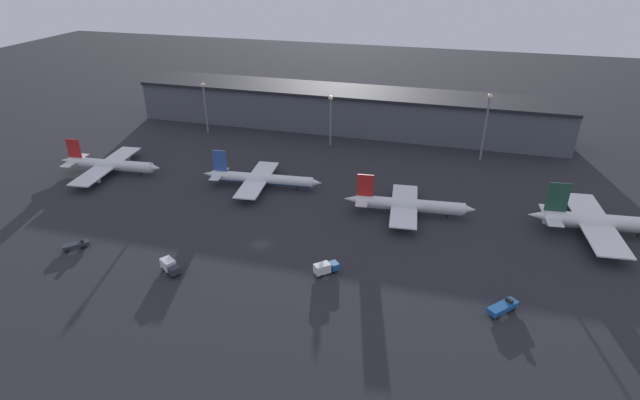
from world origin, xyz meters
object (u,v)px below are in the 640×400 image
at_px(airplane_2, 408,205).
at_px(service_vehicle_3, 76,245).
at_px(airplane_0, 109,165).
at_px(airplane_3, 599,222).
at_px(service_vehicle_0, 170,266).
at_px(service_vehicle_1, 503,307).
at_px(airplane_1, 261,179).
at_px(service_vehicle_2, 325,268).

distance_m(airplane_2, service_vehicle_3, 92.59).
height_order(airplane_0, airplane_3, airplane_3).
bearing_deg(airplane_3, airplane_0, 174.85).
relative_size(service_vehicle_0, service_vehicle_1, 0.89).
relative_size(airplane_1, service_vehicle_2, 6.64).
relative_size(airplane_3, service_vehicle_0, 5.89).
xyz_separation_m(airplane_1, service_vehicle_2, (33.30, -41.50, -1.24)).
height_order(service_vehicle_0, service_vehicle_3, service_vehicle_0).
xyz_separation_m(airplane_1, service_vehicle_3, (-33.15, -48.32, -1.80)).
relative_size(airplane_1, service_vehicle_0, 6.27).
xyz_separation_m(service_vehicle_0, service_vehicle_1, (78.01, 6.20, -0.45)).
distance_m(airplane_0, service_vehicle_2, 96.37).
bearing_deg(airplane_3, airplane_2, 177.82).
height_order(airplane_1, service_vehicle_3, airplane_1).
height_order(airplane_1, airplane_3, airplane_3).
bearing_deg(service_vehicle_2, airplane_0, 113.81).
height_order(service_vehicle_0, service_vehicle_1, service_vehicle_0).
xyz_separation_m(airplane_2, service_vehicle_3, (-82.20, -42.56, -1.95)).
bearing_deg(service_vehicle_3, airplane_1, 11.01).
relative_size(airplane_0, service_vehicle_0, 5.87).
relative_size(airplane_0, service_vehicle_1, 5.20).
bearing_deg(service_vehicle_1, airplane_3, 10.57).
height_order(service_vehicle_2, service_vehicle_3, service_vehicle_2).
distance_m(airplane_3, service_vehicle_1, 49.82).
xyz_separation_m(airplane_0, airplane_3, (156.29, 0.77, 0.62)).
bearing_deg(service_vehicle_1, service_vehicle_0, 137.42).
bearing_deg(service_vehicle_1, airplane_1, 101.79).
bearing_deg(airplane_0, service_vehicle_1, -23.09).
height_order(airplane_3, service_vehicle_1, airplane_3).
bearing_deg(service_vehicle_1, airplane_2, 75.84).
bearing_deg(airplane_2, service_vehicle_0, -144.72).
xyz_separation_m(service_vehicle_1, service_vehicle_2, (-41.12, 3.36, 0.39)).
height_order(airplane_2, service_vehicle_3, airplane_2).
bearing_deg(airplane_1, service_vehicle_2, -56.69).
distance_m(airplane_1, service_vehicle_0, 51.20).
xyz_separation_m(airplane_3, service_vehicle_1, (-26.59, -42.06, -2.39)).
relative_size(airplane_0, service_vehicle_3, 6.16).
height_order(airplane_0, airplane_1, airplane_1).
bearing_deg(service_vehicle_0, service_vehicle_3, -153.83).
height_order(airplane_3, service_vehicle_0, airplane_3).
bearing_deg(service_vehicle_2, airplane_2, 23.20).
bearing_deg(airplane_2, service_vehicle_3, -158.06).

